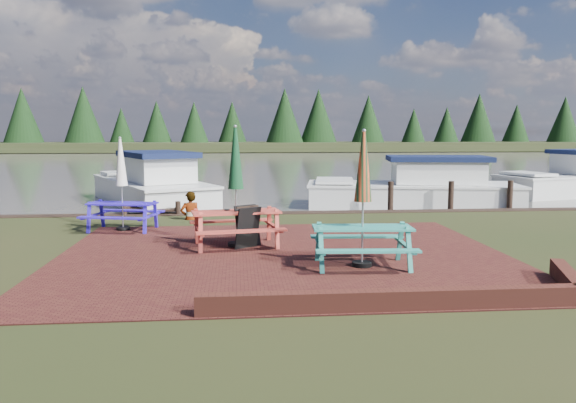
% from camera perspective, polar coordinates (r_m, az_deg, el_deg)
% --- Properties ---
extents(ground, '(120.00, 120.00, 0.00)m').
position_cam_1_polar(ground, '(10.37, -0.02, -6.78)').
color(ground, black).
rests_on(ground, ground).
extents(paving, '(9.00, 7.50, 0.02)m').
position_cam_1_polar(paving, '(11.33, -0.48, -5.52)').
color(paving, '#3C1513').
rests_on(paving, ground).
extents(brick_wall, '(6.21, 1.79, 0.30)m').
position_cam_1_polar(brick_wall, '(8.53, 16.23, -9.10)').
color(brick_wall, '#4C1E16').
rests_on(brick_wall, ground).
extents(water, '(120.00, 60.00, 0.02)m').
position_cam_1_polar(water, '(47.10, -4.10, 4.05)').
color(water, '#423F38').
rests_on(water, ground).
extents(far_treeline, '(120.00, 10.00, 8.10)m').
position_cam_1_polar(far_treeline, '(76.03, -4.55, 7.67)').
color(far_treeline, black).
rests_on(far_treeline, ground).
extents(picnic_table_teal, '(1.91, 1.72, 2.51)m').
position_cam_1_polar(picnic_table_teal, '(10.34, 7.58, -1.90)').
color(picnic_table_teal, teal).
rests_on(picnic_table_teal, ground).
extents(picnic_table_red, '(2.11, 1.94, 2.60)m').
position_cam_1_polar(picnic_table_red, '(12.12, -5.30, -0.40)').
color(picnic_table_red, '#B43A2E').
rests_on(picnic_table_red, ground).
extents(picnic_table_blue, '(1.98, 1.84, 2.34)m').
position_cam_1_polar(picnic_table_blue, '(14.71, -16.50, 0.30)').
color(picnic_table_blue, '#2D19BD').
rests_on(picnic_table_blue, ground).
extents(chalkboard, '(0.59, 0.80, 0.90)m').
position_cam_1_polar(chalkboard, '(12.06, -4.12, -2.56)').
color(chalkboard, black).
rests_on(chalkboard, ground).
extents(jetty, '(1.76, 9.08, 1.00)m').
position_cam_1_polar(jetty, '(21.59, -12.06, 0.63)').
color(jetty, black).
rests_on(jetty, ground).
extents(boat_jetty, '(5.51, 7.90, 2.18)m').
position_cam_1_polar(boat_jetty, '(21.08, -13.64, 1.36)').
color(boat_jetty, silver).
rests_on(boat_jetty, ground).
extents(boat_near, '(7.72, 3.77, 2.00)m').
position_cam_1_polar(boat_near, '(20.48, 12.96, 1.07)').
color(boat_near, silver).
rests_on(boat_near, ground).
extents(person, '(0.67, 0.55, 1.58)m').
position_cam_1_polar(person, '(16.14, -9.95, 0.96)').
color(person, gray).
rests_on(person, ground).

